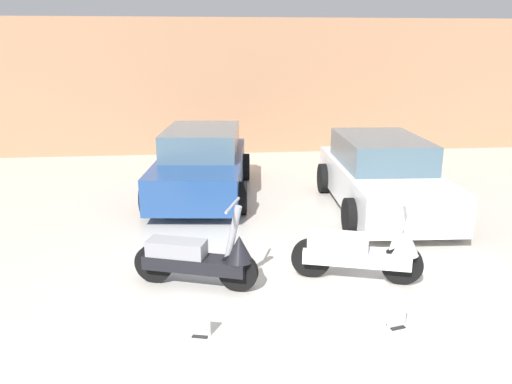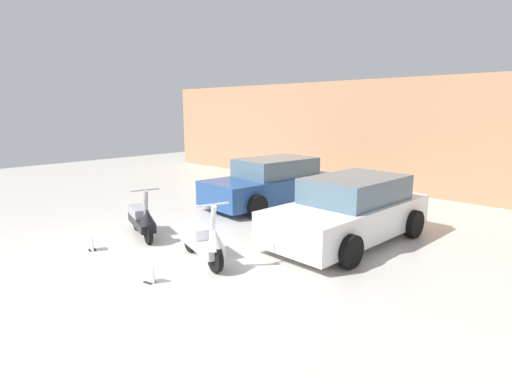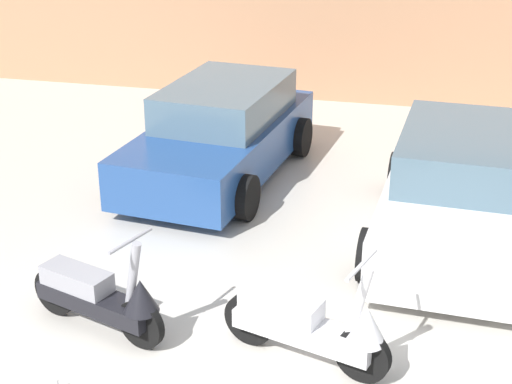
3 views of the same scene
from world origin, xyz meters
TOP-DOWN VIEW (x-y plane):
  - wall_back at (0.00, 8.89)m, footprint 19.60×0.12m
  - scooter_front_left at (-0.87, 1.04)m, footprint 1.49×0.75m
  - scooter_front_right at (1.10, 1.01)m, footprint 1.55×0.75m
  - car_rear_left at (-0.85, 5.02)m, footprint 2.11×3.88m
  - car_rear_center at (2.30, 3.76)m, footprint 1.96×3.81m

SIDE VIEW (x-z plane):
  - scooter_front_left at x=-0.87m, z-range -0.16..0.92m
  - scooter_front_right at x=1.10m, z-range -0.16..0.95m
  - car_rear_left at x=-0.85m, z-range -0.03..1.24m
  - car_rear_center at x=2.30m, z-range -0.03..1.24m
  - wall_back at x=0.00m, z-range 0.00..3.50m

